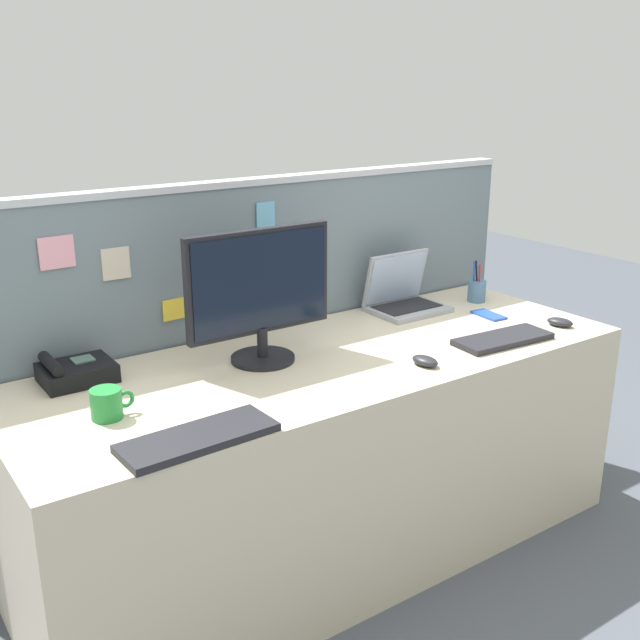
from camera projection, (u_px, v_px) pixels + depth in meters
name	position (u px, v px, depth m)	size (l,w,h in m)	color
ground_plane	(328.00, 547.00, 2.80)	(10.00, 10.00, 0.00)	#4C515B
desk	(328.00, 456.00, 2.68)	(2.18, 0.79, 0.76)	beige
cubicle_divider	(264.00, 347.00, 2.93)	(2.37, 0.08, 1.32)	slate
desktop_monitor	(260.00, 290.00, 2.46)	(0.53, 0.22, 0.45)	black
laptop	(403.00, 296.00, 3.07)	(0.30, 0.23, 0.24)	#9EA0A8
desk_phone	(75.00, 372.00, 2.35)	(0.22, 0.18, 0.09)	black
keyboard_main	(503.00, 339.00, 2.71)	(0.37, 0.14, 0.02)	#232328
keyboard_spare	(198.00, 438.00, 1.97)	(0.42, 0.16, 0.02)	#232328
computer_mouse_right_hand	(425.00, 361.00, 2.48)	(0.06, 0.10, 0.03)	#232328
computer_mouse_left_hand	(560.00, 322.00, 2.88)	(0.06, 0.10, 0.03)	#232328
pen_cup	(477.00, 290.00, 3.18)	(0.08, 0.08, 0.18)	#4C7093
cell_phone_blue_case	(489.00, 315.00, 3.00)	(0.07, 0.14, 0.01)	blue
coffee_mug	(107.00, 404.00, 2.09)	(0.13, 0.09, 0.09)	#238438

